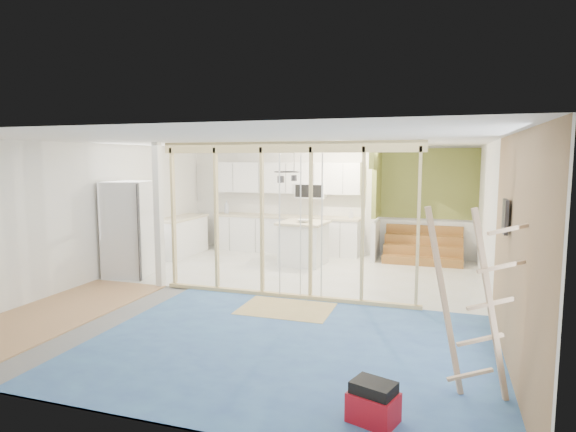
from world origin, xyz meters
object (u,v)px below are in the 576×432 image
(toolbox, at_px, (373,404))
(ladder, at_px, (473,304))
(island, at_px, (303,244))
(fridge, at_px, (129,229))

(toolbox, bearing_deg, ladder, 59.30)
(island, bearing_deg, toolbox, -64.36)
(fridge, height_order, island, fridge)
(toolbox, relative_size, ladder, 0.26)
(fridge, xyz_separation_m, island, (2.98, 2.03, -0.46))
(toolbox, distance_m, ladder, 1.33)
(ladder, bearing_deg, island, 101.15)
(fridge, xyz_separation_m, ladder, (6.15, -3.18, 0.01))
(fridge, xyz_separation_m, toolbox, (5.32, -3.88, -0.76))
(fridge, height_order, toolbox, fridge)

